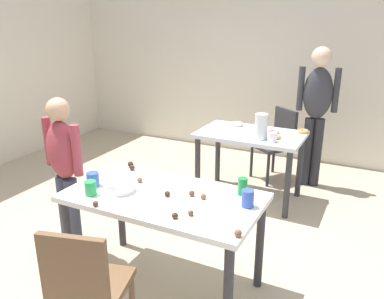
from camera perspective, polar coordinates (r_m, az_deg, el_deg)
ground_plane at (r=3.24m, az=-5.26°, el=-17.50°), size 6.40×6.40×0.00m
wall_back at (r=5.62m, az=12.10°, el=12.12°), size 6.40×0.10×2.60m
dining_table_near at (r=2.77m, az=-4.18°, el=-8.40°), size 1.36×0.74×0.75m
dining_table_far at (r=4.22m, az=8.50°, el=0.92°), size 1.10×0.68×0.75m
chair_near_table at (r=2.38m, az=-15.30°, el=-18.54°), size 0.49×0.49×0.87m
chair_far_table at (r=4.86m, az=12.38°, el=1.37°), size 0.56×0.56×0.87m
person_girl_near at (r=3.31m, az=-18.18°, el=-2.15°), size 0.45×0.26×1.34m
person_adult_far at (r=4.64m, az=17.76°, el=6.26°), size 0.46×0.25×1.62m
mixing_bowl at (r=2.80m, az=-10.43°, el=-5.36°), size 0.19×0.19×0.07m
soda_can at (r=2.72m, az=7.40°, el=-5.37°), size 0.07×0.07×0.12m
fork_near at (r=3.00m, az=-10.18°, el=-4.34°), size 0.17×0.02×0.01m
cup_near_0 at (r=2.78m, az=-14.60°, el=-5.48°), size 0.08×0.08×0.10m
cup_near_1 at (r=2.92m, az=-14.26°, el=-4.24°), size 0.09×0.09×0.10m
cup_near_2 at (r=2.56m, az=8.16°, el=-7.06°), size 0.08×0.08×0.12m
cake_ball_0 at (r=2.69m, az=-0.03°, el=-6.41°), size 0.04×0.04×0.04m
cake_ball_1 at (r=2.44m, az=-0.19°, el=-9.25°), size 0.04×0.04×0.04m
cake_ball_2 at (r=3.16m, az=-8.75°, el=-2.63°), size 0.04×0.04×0.04m
cake_ball_3 at (r=2.65m, az=1.67°, el=-6.87°), size 0.04×0.04×0.04m
cake_ball_4 at (r=2.69m, az=-3.63°, el=-6.47°), size 0.04×0.04×0.04m
cake_ball_5 at (r=2.41m, az=-2.51°, el=-9.63°), size 0.04×0.04×0.04m
cake_ball_6 at (r=2.93m, az=-7.64°, el=-4.42°), size 0.04×0.04×0.04m
cake_ball_7 at (r=2.63m, az=-13.92°, el=-7.68°), size 0.04×0.04×0.04m
cake_ball_8 at (r=2.24m, az=6.73°, el=-12.03°), size 0.04×0.04×0.04m
cake_ball_9 at (r=3.23m, az=-8.98°, el=-2.16°), size 0.05×0.05×0.05m
pitcher_far at (r=3.95m, az=10.06°, el=3.31°), size 0.13×0.13×0.26m
cup_far_0 at (r=4.14m, az=9.86°, el=2.92°), size 0.08×0.08×0.11m
cup_far_1 at (r=3.91m, az=11.61°, el=1.77°), size 0.09×0.09×0.09m
donut_far_0 at (r=4.44m, az=6.58°, el=3.72°), size 0.14×0.14×0.04m
donut_far_1 at (r=4.04m, az=12.02°, el=1.85°), size 0.12×0.12×0.03m
donut_far_2 at (r=4.30m, az=15.93°, el=2.59°), size 0.12×0.12×0.04m
donut_far_3 at (r=4.20m, az=11.80°, el=2.54°), size 0.12×0.12×0.04m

